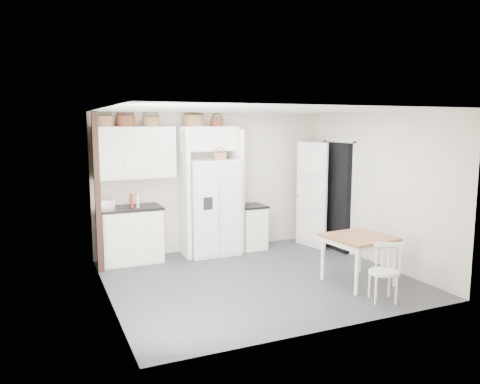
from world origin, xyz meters
name	(u,v)px	position (x,y,z in m)	size (l,w,h in m)	color
floor	(258,278)	(0.00, 0.00, 0.00)	(4.50, 4.50, 0.00)	#303031
ceiling	(258,110)	(0.00, 0.00, 2.60)	(4.50, 4.50, 0.00)	white
wall_back	(213,182)	(0.00, 2.00, 1.30)	(4.50, 4.50, 0.00)	silver
wall_left	(106,207)	(-2.25, 0.00, 1.30)	(4.00, 4.00, 0.00)	silver
wall_right	(376,188)	(2.25, 0.00, 1.30)	(4.00, 4.00, 0.00)	silver
refrigerator	(212,207)	(-0.15, 1.65, 0.88)	(0.91, 0.73, 1.75)	white
base_cab_left	(131,236)	(-1.63, 1.70, 0.47)	(1.01, 0.64, 0.94)	white
base_cab_right	(251,227)	(0.68, 1.70, 0.41)	(0.46, 0.55, 0.81)	white
dining_table	(358,259)	(1.31, -0.79, 0.36)	(0.88, 0.88, 0.73)	brown
windsor_chair	(383,272)	(1.16, -1.52, 0.40)	(0.40, 0.36, 0.81)	white
counter_left	(130,208)	(-1.63, 1.70, 0.96)	(1.05, 0.68, 0.04)	black
counter_right	(251,206)	(0.68, 1.70, 0.83)	(0.50, 0.59, 0.04)	black
toaster	(107,205)	(-2.02, 1.63, 1.06)	(0.22, 0.13, 0.15)	silver
cookbook_red	(132,201)	(-1.61, 1.62, 1.10)	(0.03, 0.16, 0.24)	#B12610
cookbook_cream	(138,200)	(-1.51, 1.62, 1.10)	(0.04, 0.16, 0.24)	#F3E8BD
basket_upper_a	(104,121)	(-1.99, 1.83, 2.44)	(0.31, 0.31, 0.18)	brown
basket_upper_b	(126,121)	(-1.63, 1.83, 2.44)	(0.32, 0.32, 0.19)	#57261D
basket_upper_c	(151,122)	(-1.19, 1.83, 2.43)	(0.29, 0.29, 0.17)	brown
basket_bridge_a	(193,121)	(-0.43, 1.83, 2.45)	(0.37, 0.37, 0.21)	brown
basket_bridge_b	(217,123)	(0.03, 1.83, 2.42)	(0.24, 0.24, 0.14)	#57261D
basket_fridge_b	(220,156)	(-0.01, 1.55, 1.82)	(0.23, 0.23, 0.12)	brown
upper_cabinet	(134,153)	(-1.50, 1.83, 1.90)	(1.40, 0.34, 0.90)	white
bridge_cabinet	(208,139)	(-0.15, 1.83, 2.12)	(1.12, 0.34, 0.45)	white
fridge_panel_left	(184,194)	(-0.66, 1.70, 1.15)	(0.08, 0.60, 2.30)	white
fridge_panel_right	(236,190)	(0.36, 1.70, 1.15)	(0.08, 0.60, 2.30)	white
trim_post	(98,193)	(-2.20, 1.35, 1.30)	(0.09, 0.09, 2.60)	black
doorway_void	(337,196)	(2.16, 1.00, 1.02)	(0.18, 0.85, 2.05)	black
door_slab	(311,195)	(1.80, 1.33, 1.02)	(0.80, 0.04, 2.05)	white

